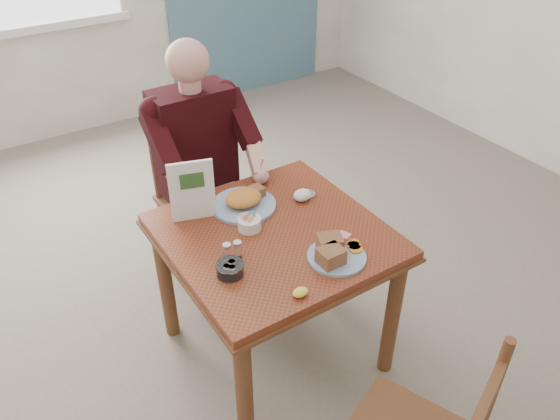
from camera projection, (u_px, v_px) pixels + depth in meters
floor at (275, 348)px, 2.79m from camera, size 6.00×6.00×0.00m
lemon_wedge at (300, 292)px, 2.03m from camera, size 0.07×0.06×0.03m
napkin at (302, 195)px, 2.54m from camera, size 0.09×0.07×0.06m
metal_dish at (307, 194)px, 2.59m from camera, size 0.09×0.09×0.01m
table at (274, 252)px, 2.42m from camera, size 0.92×0.92×0.75m
chair_far at (199, 198)px, 3.06m from camera, size 0.42×0.42×0.95m
diner at (201, 152)px, 2.81m from camera, size 0.53×0.56×1.39m
near_plate at (334, 252)px, 2.20m from camera, size 0.27×0.27×0.08m
far_plate at (244, 201)px, 2.50m from camera, size 0.32×0.32×0.08m
caddy at (249, 223)px, 2.36m from camera, size 0.11×0.11×0.08m
shakers at (232, 250)px, 2.19m from camera, size 0.08×0.05×0.08m
creamer at (230, 269)px, 2.12m from camera, size 0.12×0.12×0.05m
menu at (192, 191)px, 2.36m from camera, size 0.19×0.07×0.29m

